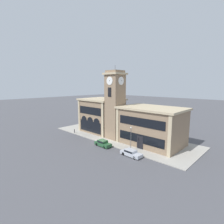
{
  "coord_description": "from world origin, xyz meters",
  "views": [
    {
      "loc": [
        29.25,
        -27.02,
        13.75
      ],
      "look_at": [
        0.76,
        3.01,
        7.18
      ],
      "focal_mm": 28.0,
      "sensor_mm": 36.0,
      "label": 1
    }
  ],
  "objects_px": {
    "parked_car_mid": "(131,153)",
    "street_lamp": "(131,135)",
    "parked_car_near": "(103,143)",
    "bollard": "(74,131)"
  },
  "relations": [
    {
      "from": "parked_car_mid",
      "to": "street_lamp",
      "type": "xyz_separation_m",
      "value": [
        -1.53,
        1.92,
        2.88
      ]
    },
    {
      "from": "parked_car_near",
      "to": "street_lamp",
      "type": "xyz_separation_m",
      "value": [
        6.35,
        1.92,
        2.82
      ]
    },
    {
      "from": "parked_car_mid",
      "to": "bollard",
      "type": "height_order",
      "value": "parked_car_mid"
    },
    {
      "from": "parked_car_mid",
      "to": "bollard",
      "type": "relative_size",
      "value": 4.17
    },
    {
      "from": "parked_car_mid",
      "to": "bollard",
      "type": "xyz_separation_m",
      "value": [
        -21.38,
        1.7,
        0.0
      ]
    },
    {
      "from": "street_lamp",
      "to": "bollard",
      "type": "bearing_deg",
      "value": -179.36
    },
    {
      "from": "parked_car_mid",
      "to": "street_lamp",
      "type": "height_order",
      "value": "street_lamp"
    },
    {
      "from": "parked_car_near",
      "to": "parked_car_mid",
      "type": "bearing_deg",
      "value": 1.53
    },
    {
      "from": "street_lamp",
      "to": "bollard",
      "type": "height_order",
      "value": "street_lamp"
    },
    {
      "from": "bollard",
      "to": "street_lamp",
      "type": "bearing_deg",
      "value": 0.64
    }
  ]
}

